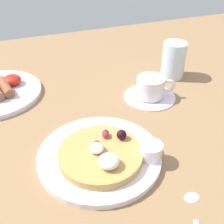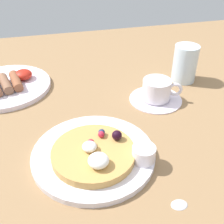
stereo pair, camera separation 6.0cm
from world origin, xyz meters
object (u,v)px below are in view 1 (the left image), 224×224
(syrup_ramekin, at_px, (151,151))
(teaspoon, at_px, (195,213))
(coffee_cup, at_px, (151,86))
(water_glass, at_px, (174,60))
(pancake_plate, at_px, (100,156))
(coffee_saucer, at_px, (149,96))

(syrup_ramekin, distance_m, teaspoon, 0.13)
(teaspoon, bearing_deg, syrup_ramekin, 96.32)
(coffee_cup, relative_size, water_glass, 0.94)
(syrup_ramekin, bearing_deg, coffee_cup, 62.49)
(pancake_plate, height_order, coffee_cup, coffee_cup)
(pancake_plate, distance_m, teaspoon, 0.20)
(coffee_cup, height_order, teaspoon, coffee_cup)
(pancake_plate, relative_size, coffee_saucer, 1.79)
(syrup_ramekin, distance_m, coffee_cup, 0.24)
(coffee_saucer, relative_size, water_glass, 1.30)
(coffee_cup, height_order, water_glass, water_glass)
(coffee_saucer, xyz_separation_m, coffee_cup, (0.00, -0.00, 0.03))
(teaspoon, bearing_deg, coffee_cup, 74.34)
(teaspoon, bearing_deg, coffee_saucer, 74.61)
(pancake_plate, xyz_separation_m, teaspoon, (0.10, -0.17, -0.00))
(water_glass, bearing_deg, pancake_plate, -141.24)
(pancake_plate, height_order, teaspoon, pancake_plate)
(coffee_saucer, bearing_deg, syrup_ramekin, -117.11)
(pancake_plate, height_order, water_glass, water_glass)
(coffee_saucer, height_order, coffee_cup, coffee_cup)
(water_glass, bearing_deg, coffee_saucer, -144.43)
(syrup_ramekin, bearing_deg, pancake_plate, 153.25)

